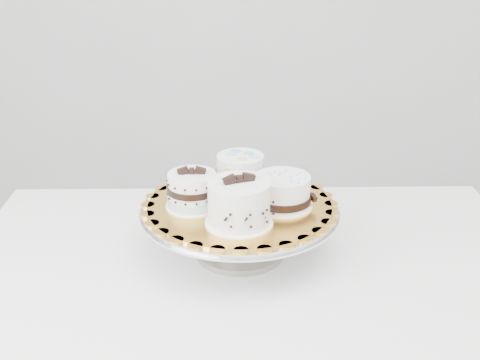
{
  "coord_description": "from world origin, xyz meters",
  "views": [
    {
      "loc": [
        -0.01,
        -0.7,
        1.35
      ],
      "look_at": [
        0.01,
        0.34,
        0.9
      ],
      "focal_mm": 45.0,
      "sensor_mm": 36.0,
      "label": 1
    }
  ],
  "objects_px": {
    "cake_board": "(240,205)",
    "cake_banded": "(192,191)",
    "table": "(250,307)",
    "cake_stand": "(240,221)",
    "cake_swirl": "(239,204)",
    "cake_ribbon": "(283,192)",
    "cake_dots": "(240,171)"
  },
  "relations": [
    {
      "from": "cake_stand",
      "to": "cake_dots",
      "type": "relative_size",
      "value": 3.15
    },
    {
      "from": "cake_board",
      "to": "cake_banded",
      "type": "distance_m",
      "value": 0.1
    },
    {
      "from": "cake_swirl",
      "to": "cake_banded",
      "type": "relative_size",
      "value": 1.38
    },
    {
      "from": "cake_swirl",
      "to": "cake_dots",
      "type": "bearing_deg",
      "value": 67.96
    },
    {
      "from": "cake_stand",
      "to": "cake_board",
      "type": "bearing_deg",
      "value": 0.0
    },
    {
      "from": "cake_board",
      "to": "cake_swirl",
      "type": "bearing_deg",
      "value": -91.61
    },
    {
      "from": "table",
      "to": "cake_stand",
      "type": "relative_size",
      "value": 2.95
    },
    {
      "from": "cake_stand",
      "to": "cake_banded",
      "type": "height_order",
      "value": "cake_banded"
    },
    {
      "from": "table",
      "to": "cake_banded",
      "type": "distance_m",
      "value": 0.26
    },
    {
      "from": "cake_banded",
      "to": "cake_board",
      "type": "bearing_deg",
      "value": 4.52
    },
    {
      "from": "cake_swirl",
      "to": "cake_ribbon",
      "type": "relative_size",
      "value": 1.03
    },
    {
      "from": "cake_board",
      "to": "cake_banded",
      "type": "height_order",
      "value": "cake_banded"
    },
    {
      "from": "table",
      "to": "cake_ribbon",
      "type": "xyz_separation_m",
      "value": [
        0.06,
        0.05,
        0.22
      ]
    },
    {
      "from": "table",
      "to": "cake_board",
      "type": "distance_m",
      "value": 0.2
    },
    {
      "from": "table",
      "to": "cake_banded",
      "type": "relative_size",
      "value": 11.01
    },
    {
      "from": "cake_board",
      "to": "table",
      "type": "bearing_deg",
      "value": -71.0
    },
    {
      "from": "table",
      "to": "cake_swirl",
      "type": "relative_size",
      "value": 7.98
    },
    {
      "from": "table",
      "to": "cake_ribbon",
      "type": "relative_size",
      "value": 8.24
    },
    {
      "from": "table",
      "to": "cake_stand",
      "type": "distance_m",
      "value": 0.17
    },
    {
      "from": "cake_board",
      "to": "cake_banded",
      "type": "relative_size",
      "value": 3.43
    },
    {
      "from": "table",
      "to": "cake_dots",
      "type": "xyz_separation_m",
      "value": [
        -0.02,
        0.13,
        0.23
      ]
    },
    {
      "from": "cake_banded",
      "to": "cake_dots",
      "type": "xyz_separation_m",
      "value": [
        0.09,
        0.09,
        0.0
      ]
    },
    {
      "from": "table",
      "to": "cake_swirl",
      "type": "distance_m",
      "value": 0.24
    },
    {
      "from": "cake_swirl",
      "to": "cake_dots",
      "type": "relative_size",
      "value": 1.17
    },
    {
      "from": "cake_board",
      "to": "cake_dots",
      "type": "xyz_separation_m",
      "value": [
        0.0,
        0.08,
        0.04
      ]
    },
    {
      "from": "cake_swirl",
      "to": "cake_banded",
      "type": "distance_m",
      "value": 0.11
    },
    {
      "from": "table",
      "to": "cake_dots",
      "type": "relative_size",
      "value": 9.3
    },
    {
      "from": "cake_stand",
      "to": "cake_swirl",
      "type": "height_order",
      "value": "cake_swirl"
    },
    {
      "from": "table",
      "to": "cake_ribbon",
      "type": "distance_m",
      "value": 0.24
    },
    {
      "from": "cake_board",
      "to": "cake_swirl",
      "type": "xyz_separation_m",
      "value": [
        -0.0,
        -0.08,
        0.04
      ]
    },
    {
      "from": "cake_stand",
      "to": "cake_board",
      "type": "distance_m",
      "value": 0.04
    },
    {
      "from": "cake_banded",
      "to": "table",
      "type": "bearing_deg",
      "value": -25.92
    }
  ]
}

